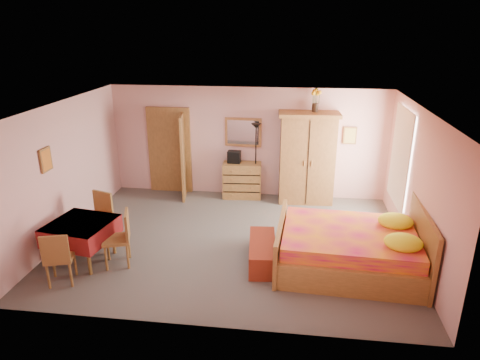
# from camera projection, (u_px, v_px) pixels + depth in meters

# --- Properties ---
(floor) EXTENTS (6.50, 6.50, 0.00)m
(floor) POSITION_uv_depth(u_px,v_px,m) (233.00, 241.00, 8.24)
(floor) COLOR #5F5B54
(floor) RESTS_ON ground
(ceiling) EXTENTS (6.50, 6.50, 0.00)m
(ceiling) POSITION_uv_depth(u_px,v_px,m) (232.00, 107.00, 7.35)
(ceiling) COLOR brown
(ceiling) RESTS_ON wall_back
(wall_back) EXTENTS (6.50, 0.10, 2.60)m
(wall_back) POSITION_uv_depth(u_px,v_px,m) (248.00, 142.00, 10.12)
(wall_back) COLOR #DBA29F
(wall_back) RESTS_ON floor
(wall_front) EXTENTS (6.50, 0.10, 2.60)m
(wall_front) POSITION_uv_depth(u_px,v_px,m) (205.00, 243.00, 5.46)
(wall_front) COLOR #DBA29F
(wall_front) RESTS_ON floor
(wall_left) EXTENTS (0.10, 5.00, 2.60)m
(wall_left) POSITION_uv_depth(u_px,v_px,m) (65.00, 170.00, 8.18)
(wall_left) COLOR #DBA29F
(wall_left) RESTS_ON floor
(wall_right) EXTENTS (0.10, 5.00, 2.60)m
(wall_right) POSITION_uv_depth(u_px,v_px,m) (418.00, 186.00, 7.41)
(wall_right) COLOR #DBA29F
(wall_right) RESTS_ON floor
(doorway) EXTENTS (1.06, 0.12, 2.15)m
(doorway) POSITION_uv_depth(u_px,v_px,m) (170.00, 151.00, 10.42)
(doorway) COLOR #9E6B35
(doorway) RESTS_ON floor
(window) EXTENTS (0.08, 1.40, 1.95)m
(window) POSITION_uv_depth(u_px,v_px,m) (401.00, 157.00, 8.48)
(window) COLOR white
(window) RESTS_ON wall_right
(picture_left) EXTENTS (0.04, 0.32, 0.42)m
(picture_left) POSITION_uv_depth(u_px,v_px,m) (46.00, 160.00, 7.48)
(picture_left) COLOR orange
(picture_left) RESTS_ON wall_left
(picture_back) EXTENTS (0.30, 0.04, 0.40)m
(picture_back) POSITION_uv_depth(u_px,v_px,m) (350.00, 135.00, 9.73)
(picture_back) COLOR #D8BF59
(picture_back) RESTS_ON wall_back
(chest_of_drawers) EXTENTS (0.93, 0.52, 0.85)m
(chest_of_drawers) POSITION_uv_depth(u_px,v_px,m) (242.00, 180.00, 10.22)
(chest_of_drawers) COLOR olive
(chest_of_drawers) RESTS_ON floor
(wall_mirror) EXTENTS (0.87, 0.08, 0.68)m
(wall_mirror) POSITION_uv_depth(u_px,v_px,m) (243.00, 132.00, 10.03)
(wall_mirror) COLOR white
(wall_mirror) RESTS_ON wall_back
(stereo) EXTENTS (0.31, 0.24, 0.28)m
(stereo) POSITION_uv_depth(u_px,v_px,m) (234.00, 157.00, 10.07)
(stereo) COLOR black
(stereo) RESTS_ON chest_of_drawers
(floor_lamp) EXTENTS (0.30, 0.30, 1.81)m
(floor_lamp) POSITION_uv_depth(u_px,v_px,m) (256.00, 162.00, 10.02)
(floor_lamp) COLOR black
(floor_lamp) RESTS_ON floor
(wardrobe) EXTENTS (1.38, 0.77, 2.11)m
(wardrobe) POSITION_uv_depth(u_px,v_px,m) (307.00, 158.00, 9.77)
(wardrobe) COLOR #956132
(wardrobe) RESTS_ON floor
(sunflower_vase) EXTENTS (0.21, 0.21, 0.51)m
(sunflower_vase) POSITION_uv_depth(u_px,v_px,m) (316.00, 100.00, 9.37)
(sunflower_vase) COLOR yellow
(sunflower_vase) RESTS_ON wardrobe
(bed) EXTENTS (2.51, 2.03, 1.12)m
(bed) POSITION_uv_depth(u_px,v_px,m) (349.00, 238.00, 7.18)
(bed) COLOR #D21456
(bed) RESTS_ON floor
(bench) EXTENTS (0.55, 1.24, 0.40)m
(bench) POSITION_uv_depth(u_px,v_px,m) (262.00, 252.00, 7.43)
(bench) COLOR maroon
(bench) RESTS_ON floor
(dining_table) EXTENTS (1.16, 1.16, 0.74)m
(dining_table) POSITION_uv_depth(u_px,v_px,m) (83.00, 241.00, 7.45)
(dining_table) COLOR maroon
(dining_table) RESTS_ON floor
(chair_south) EXTENTS (0.52, 0.52, 0.92)m
(chair_south) POSITION_uv_depth(u_px,v_px,m) (60.00, 256.00, 6.79)
(chair_south) COLOR olive
(chair_south) RESTS_ON floor
(chair_north) EXTENTS (0.56, 0.56, 0.97)m
(chair_north) POSITION_uv_depth(u_px,v_px,m) (97.00, 219.00, 8.03)
(chair_north) COLOR #AB6B3A
(chair_north) RESTS_ON floor
(chair_west) EXTENTS (0.59, 0.59, 1.03)m
(chair_west) POSITION_uv_depth(u_px,v_px,m) (45.00, 230.00, 7.56)
(chair_west) COLOR #A66C38
(chair_west) RESTS_ON floor
(chair_east) EXTENTS (0.56, 0.56, 0.97)m
(chair_east) POSITION_uv_depth(u_px,v_px,m) (116.00, 239.00, 7.29)
(chair_east) COLOR #A07036
(chair_east) RESTS_ON floor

